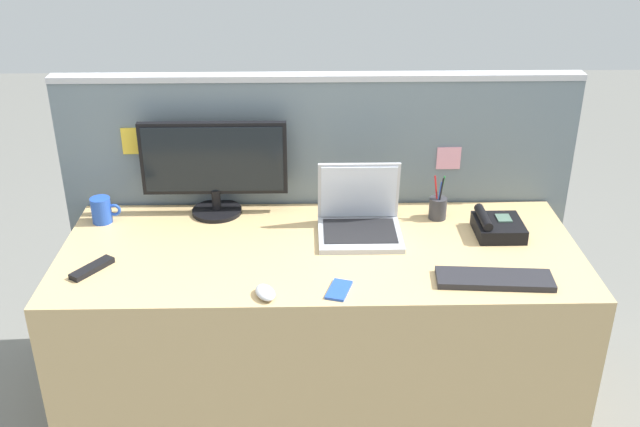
% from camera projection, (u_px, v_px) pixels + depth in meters
% --- Properties ---
extents(ground_plane, '(10.00, 10.00, 0.00)m').
position_uv_depth(ground_plane, '(320.00, 398.00, 3.03)').
color(ground_plane, slate).
extents(desk, '(1.92, 0.77, 0.71)m').
position_uv_depth(desk, '(320.00, 327.00, 2.87)').
color(desk, tan).
rests_on(desk, ground_plane).
extents(cubicle_divider, '(2.09, 0.07, 1.25)m').
position_uv_depth(cubicle_divider, '(318.00, 216.00, 3.13)').
color(cubicle_divider, slate).
rests_on(cubicle_divider, ground_plane).
extents(desktop_monitor, '(0.58, 0.20, 0.38)m').
position_uv_depth(desktop_monitor, '(214.00, 164.00, 2.90)').
color(desktop_monitor, black).
rests_on(desktop_monitor, desk).
extents(laptop, '(0.31, 0.28, 0.26)m').
position_uv_depth(laptop, '(359.00, 217.00, 2.81)').
color(laptop, '#B2B5BC').
rests_on(laptop, desk).
extents(desk_phone, '(0.18, 0.19, 0.09)m').
position_uv_depth(desk_phone, '(497.00, 227.00, 2.81)').
color(desk_phone, black).
rests_on(desk_phone, desk).
extents(keyboard_main, '(0.40, 0.15, 0.02)m').
position_uv_depth(keyboard_main, '(494.00, 279.00, 2.50)').
color(keyboard_main, '#232328').
rests_on(keyboard_main, desk).
extents(computer_mouse_right_hand, '(0.09, 0.12, 0.03)m').
position_uv_depth(computer_mouse_right_hand, '(265.00, 292.00, 2.42)').
color(computer_mouse_right_hand, silver).
rests_on(computer_mouse_right_hand, desk).
extents(pen_cup, '(0.07, 0.07, 0.18)m').
position_uv_depth(pen_cup, '(438.00, 207.00, 2.92)').
color(pen_cup, '#333338').
rests_on(pen_cup, desk).
extents(cell_phone_blue_case, '(0.10, 0.14, 0.01)m').
position_uv_depth(cell_phone_blue_case, '(339.00, 290.00, 2.45)').
color(cell_phone_blue_case, blue).
rests_on(cell_phone_blue_case, desk).
extents(tv_remote, '(0.13, 0.16, 0.02)m').
position_uv_depth(tv_remote, '(92.00, 268.00, 2.57)').
color(tv_remote, black).
rests_on(tv_remote, desk).
extents(coffee_mug, '(0.12, 0.08, 0.10)m').
position_uv_depth(coffee_mug, '(102.00, 210.00, 2.89)').
color(coffee_mug, blue).
rests_on(coffee_mug, desk).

